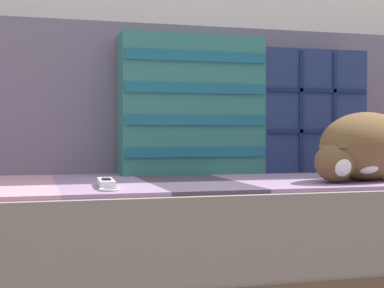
{
  "coord_description": "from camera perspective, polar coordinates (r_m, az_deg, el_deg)",
  "views": [
    {
      "loc": [
        -0.54,
        -1.47,
        0.53
      ],
      "look_at": [
        -0.11,
        0.07,
        0.49
      ],
      "focal_mm": 55.0,
      "sensor_mm": 36.0,
      "label": 1
    }
  ],
  "objects": [
    {
      "name": "throw_pillow_quilted",
      "position": [
        2.02,
        11.23,
        3.11
      ],
      "size": [
        0.36,
        0.14,
        0.4
      ],
      "color": "navy",
      "rests_on": "couch"
    },
    {
      "name": "game_remote_near",
      "position": [
        1.43,
        -8.31,
        -3.8
      ],
      "size": [
        0.05,
        0.2,
        0.02
      ],
      "color": "white",
      "rests_on": "couch"
    },
    {
      "name": "couch",
      "position": [
        1.74,
        2.83,
        -9.83
      ],
      "size": [
        2.02,
        0.8,
        0.39
      ],
      "color": "brown",
      "rests_on": "ground_plane"
    },
    {
      "name": "sofa_backrest",
      "position": [
        2.03,
        -0.11,
        4.29
      ],
      "size": [
        1.98,
        0.14,
        0.49
      ],
      "color": "slate",
      "rests_on": "couch"
    },
    {
      "name": "sleeping_cat",
      "position": [
        1.67,
        16.39,
        -0.4
      ],
      "size": [
        0.38,
        0.31,
        0.19
      ],
      "color": "brown",
      "rests_on": "couch"
    },
    {
      "name": "throw_pillow_striped",
      "position": [
        1.87,
        -0.08,
        3.79
      ],
      "size": [
        0.46,
        0.14,
        0.44
      ],
      "color": "#337A70",
      "rests_on": "couch"
    }
  ]
}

